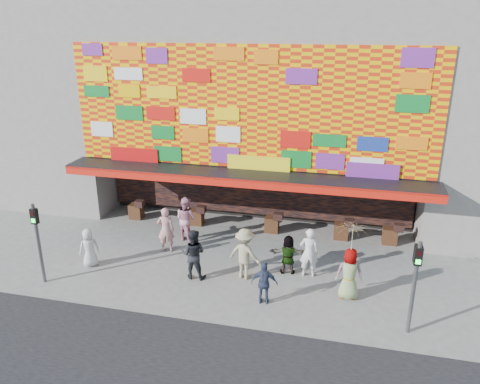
% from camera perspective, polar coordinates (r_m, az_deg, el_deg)
% --- Properties ---
extents(ground, '(90.00, 90.00, 0.00)m').
position_cam_1_polar(ground, '(17.11, -2.16, -10.83)').
color(ground, slate).
rests_on(ground, ground).
extents(shop_building, '(15.20, 9.40, 10.00)m').
position_cam_1_polar(shop_building, '(22.94, 3.25, 11.12)').
color(shop_building, gray).
rests_on(shop_building, ground).
extents(neighbor_left, '(11.00, 8.00, 12.00)m').
position_cam_1_polar(neighbor_left, '(28.07, -24.60, 12.61)').
color(neighbor_left, gray).
rests_on(neighbor_left, ground).
extents(signal_left, '(0.22, 0.20, 3.00)m').
position_cam_1_polar(signal_left, '(17.67, -23.47, -4.78)').
color(signal_left, '#59595B').
rests_on(signal_left, ground).
extents(signal_right, '(0.22, 0.20, 3.00)m').
position_cam_1_polar(signal_right, '(14.55, 20.59, -9.74)').
color(signal_right, '#59595B').
rests_on(signal_right, ground).
extents(ped_a, '(0.86, 0.86, 1.51)m').
position_cam_1_polar(ped_a, '(18.66, -17.92, -6.47)').
color(ped_a, silver).
rests_on(ped_a, ground).
extents(ped_b, '(0.76, 0.58, 1.88)m').
position_cam_1_polar(ped_b, '(19.03, -9.03, -4.55)').
color(ped_b, tan).
rests_on(ped_b, ground).
extents(ped_c, '(0.93, 0.74, 1.87)m').
position_cam_1_polar(ped_c, '(17.00, -5.71, -7.54)').
color(ped_c, black).
rests_on(ped_c, ground).
extents(ped_d, '(1.38, 1.01, 1.92)m').
position_cam_1_polar(ped_d, '(16.88, 0.60, -7.55)').
color(ped_d, '#9B9370').
rests_on(ped_d, ground).
extents(ped_e, '(0.90, 0.42, 1.49)m').
position_cam_1_polar(ped_e, '(15.57, 2.99, -11.02)').
color(ped_e, '#313A57').
rests_on(ped_e, ground).
extents(ped_f, '(1.44, 0.64, 1.49)m').
position_cam_1_polar(ped_f, '(17.37, 5.88, -7.60)').
color(ped_f, gray).
rests_on(ped_f, ground).
extents(ped_g, '(0.92, 0.63, 1.81)m').
position_cam_1_polar(ped_g, '(16.16, 13.19, -9.70)').
color(ped_g, gray).
rests_on(ped_g, ground).
extents(ped_h, '(0.73, 0.52, 1.88)m').
position_cam_1_polar(ped_h, '(17.19, 8.40, -7.31)').
color(ped_h, silver).
rests_on(ped_h, ground).
extents(ped_i, '(1.16, 1.06, 1.92)m').
position_cam_1_polar(ped_i, '(19.88, -6.60, -3.25)').
color(ped_i, pink).
rests_on(ped_i, ground).
extents(parasol, '(1.45, 1.46, 1.96)m').
position_cam_1_polar(parasol, '(15.57, 13.57, -5.54)').
color(parasol, beige).
rests_on(parasol, ground).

